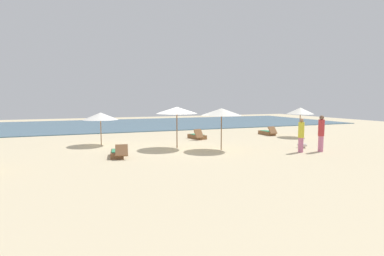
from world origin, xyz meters
name	(u,v)px	position (x,y,z in m)	size (l,w,h in m)	color
ground_plane	(176,148)	(0.00, 0.00, 0.00)	(60.00, 60.00, 0.00)	beige
ocean_water	(125,124)	(0.00, 17.00, 0.03)	(48.00, 16.00, 0.06)	#3D6075
umbrella_0	(100,116)	(-3.77, 2.88, 1.74)	(2.08, 2.08, 1.96)	olive
umbrella_2	(177,110)	(0.09, 0.10, 2.13)	(2.30, 2.30, 2.32)	brown
umbrella_3	(300,111)	(10.12, 1.72, 1.89)	(1.94, 1.94, 2.13)	brown
umbrella_4	(221,112)	(2.13, -1.36, 2.07)	(2.17, 2.17, 2.27)	brown
lounger_0	(197,136)	(2.70, 3.42, 0.18)	(0.96, 1.74, 0.73)	brown
lounger_1	(118,153)	(-3.41, -1.34, 0.18)	(0.84, 1.78, 0.66)	brown
lounger_2	(267,133)	(8.62, 3.57, 0.18)	(0.61, 1.69, 0.69)	brown
person_0	(321,133)	(6.77, -3.76, 0.99)	(0.44, 0.44, 1.92)	#D17299
person_1	(301,135)	(5.65, -3.54, 0.91)	(0.39, 0.39, 1.78)	#D17299
dog	(302,145)	(6.69, -2.46, 0.16)	(0.53, 0.62, 0.30)	silver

